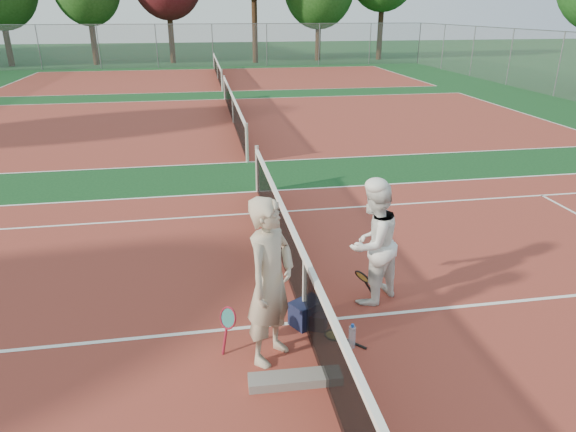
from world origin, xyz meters
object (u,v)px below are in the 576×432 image
(net_main, at_px, (304,290))
(racket_black_held, at_px, (362,285))
(sports_bag_navy, at_px, (307,312))
(racket_red, at_px, (229,329))
(sports_bag_purple, at_px, (316,321))
(player_a, at_px, (270,282))
(player_b, at_px, (373,243))
(racket_spare, at_px, (335,335))
(water_bottle, at_px, (352,337))

(net_main, height_order, racket_black_held, net_main)
(sports_bag_navy, bearing_deg, racket_black_held, 26.17)
(racket_red, relative_size, sports_bag_purple, 2.11)
(net_main, distance_m, player_a, 1.00)
(player_a, bearing_deg, racket_black_held, -14.26)
(sports_bag_purple, bearing_deg, player_b, 32.44)
(player_b, height_order, racket_red, player_b)
(player_a, distance_m, racket_red, 0.93)
(player_a, distance_m, racket_black_held, 1.98)
(net_main, height_order, racket_spare, net_main)
(sports_bag_navy, bearing_deg, racket_red, -159.99)
(player_a, bearing_deg, player_b, -16.00)
(racket_black_held, bearing_deg, net_main, -9.90)
(racket_black_held, bearing_deg, racket_spare, 19.24)
(player_b, xyz_separation_m, racket_black_held, (-0.13, -0.02, -0.65))
(sports_bag_navy, distance_m, sports_bag_purple, 0.17)
(player_a, bearing_deg, racket_spare, -33.36)
(net_main, bearing_deg, player_a, -129.93)
(net_main, height_order, sports_bag_purple, net_main)
(player_b, bearing_deg, racket_spare, 14.33)
(net_main, relative_size, racket_red, 18.81)
(water_bottle, bearing_deg, racket_black_held, 66.88)
(player_b, relative_size, water_bottle, 6.02)
(racket_red, bearing_deg, player_a, -72.87)
(net_main, height_order, racket_red, net_main)
(sports_bag_purple, bearing_deg, sports_bag_navy, 124.93)
(racket_spare, bearing_deg, sports_bag_purple, -0.90)
(player_a, height_order, player_b, player_a)
(sports_bag_navy, bearing_deg, player_a, -133.01)
(racket_black_held, height_order, water_bottle, racket_black_held)
(player_b, bearing_deg, water_bottle, 27.78)
(player_b, relative_size, sports_bag_purple, 6.53)
(net_main, distance_m, water_bottle, 0.88)
(player_b, distance_m, water_bottle, 1.44)
(racket_red, height_order, sports_bag_navy, racket_red)
(racket_black_held, distance_m, water_bottle, 1.16)
(player_a, height_order, water_bottle, player_a)
(player_b, bearing_deg, net_main, -11.71)
(player_a, xyz_separation_m, player_b, (1.61, 1.08, -0.14))
(player_b, relative_size, sports_bag_navy, 4.17)
(player_b, height_order, water_bottle, player_b)
(player_a, bearing_deg, net_main, 0.13)
(player_a, bearing_deg, sports_bag_navy, -2.95)
(sports_bag_navy, height_order, water_bottle, sports_bag_navy)
(net_main, bearing_deg, racket_spare, -49.48)
(player_a, height_order, racket_spare, player_a)
(racket_spare, height_order, sports_bag_navy, sports_bag_navy)
(racket_red, distance_m, sports_bag_purple, 1.21)
(racket_black_held, relative_size, racket_spare, 0.85)
(net_main, distance_m, racket_spare, 0.71)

